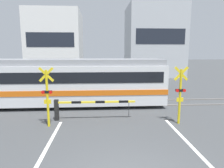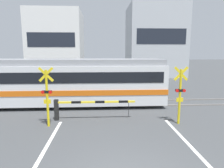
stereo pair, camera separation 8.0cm
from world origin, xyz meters
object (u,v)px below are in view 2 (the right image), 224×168
(crossing_barrier_far, at_px, (131,85))
(crossing_signal_right, at_px, (180,93))
(commuter_train, at_px, (47,81))
(crossing_barrier_near, at_px, (78,106))
(crossing_signal_left, at_px, (47,94))

(crossing_barrier_far, xyz_separation_m, crossing_signal_right, (1.30, -6.81, 0.79))
(commuter_train, relative_size, crossing_signal_right, 5.41)
(commuter_train, bearing_deg, crossing_barrier_far, 26.33)
(crossing_barrier_near, bearing_deg, crossing_signal_right, -9.71)
(crossing_barrier_far, relative_size, crossing_signal_right, 1.48)
(commuter_train, height_order, crossing_signal_right, commuter_train)
(commuter_train, xyz_separation_m, crossing_barrier_far, (5.95, 2.94, -0.86))
(crossing_barrier_near, xyz_separation_m, crossing_signal_left, (-1.30, -0.84, 0.79))
(crossing_barrier_near, height_order, crossing_barrier_far, same)
(crossing_barrier_near, bearing_deg, crossing_signal_left, -147.22)
(commuter_train, xyz_separation_m, crossing_signal_left, (1.04, -3.86, -0.07))
(commuter_train, height_order, crossing_signal_left, commuter_train)
(crossing_barrier_near, bearing_deg, commuter_train, 127.83)
(crossing_signal_left, bearing_deg, crossing_barrier_far, 54.23)
(crossing_barrier_far, height_order, crossing_signal_right, crossing_signal_right)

